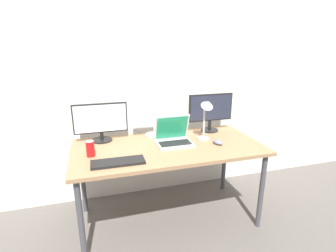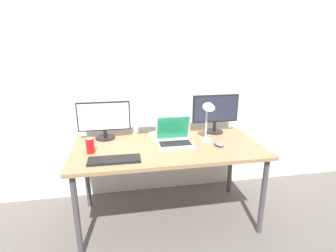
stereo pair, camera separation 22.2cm
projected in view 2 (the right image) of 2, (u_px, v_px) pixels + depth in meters
The scene contains 11 objects.
ground_plane at pixel (168, 218), 2.50m from camera, with size 16.00×16.00×0.00m, color #5B5651.
wall_back at pixel (158, 73), 2.67m from camera, with size 7.00×0.08×2.60m, color silver.
work_desk at pixel (168, 152), 2.30m from camera, with size 1.63×0.80×0.74m.
monitor_left at pixel (104, 119), 2.40m from camera, with size 0.48×0.18×0.35m.
monitor_center at pixel (158, 114), 2.50m from camera, with size 0.43×0.19×0.39m.
monitor_right at pixel (215, 111), 2.57m from camera, with size 0.46×0.17×0.38m.
laptop_silver at pixel (174, 137), 2.31m from camera, with size 0.31×0.25×0.25m.
keyboard_main at pixel (114, 160), 1.98m from camera, with size 0.40×0.14×0.02m, color black.
mouse_by_keyboard at pixel (219, 144), 2.27m from camera, with size 0.07×0.11×0.04m, color slate.
soda_can_near_keyboard at pixel (90, 146), 2.12m from camera, with size 0.07×0.07×0.13m.
desk_lamp at pixel (208, 113), 2.28m from camera, with size 0.11×0.18×0.41m.
Camera 2 is at (-0.38, -2.09, 1.59)m, focal length 28.00 mm.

